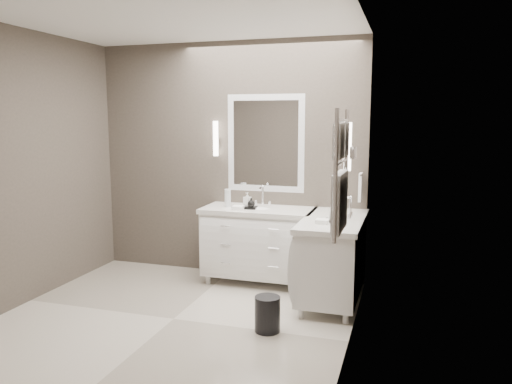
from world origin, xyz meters
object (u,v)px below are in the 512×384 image
(vanity_back, at_px, (259,240))
(towel_ladder, at_px, (340,181))
(vanity_right, at_px, (333,254))
(waste_bin, at_px, (267,314))

(vanity_back, relative_size, towel_ladder, 1.38)
(vanity_back, bearing_deg, vanity_right, -20.38)
(vanity_right, bearing_deg, waste_bin, -115.26)
(vanity_right, bearing_deg, vanity_back, 159.62)
(towel_ladder, xyz_separation_m, waste_bin, (-0.65, 0.40, -1.24))
(vanity_right, height_order, waste_bin, vanity_right)
(towel_ladder, relative_size, waste_bin, 2.89)
(vanity_back, bearing_deg, waste_bin, -69.84)
(towel_ladder, distance_m, waste_bin, 1.45)
(waste_bin, bearing_deg, towel_ladder, -31.54)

